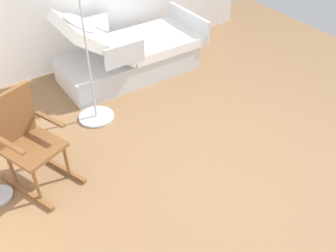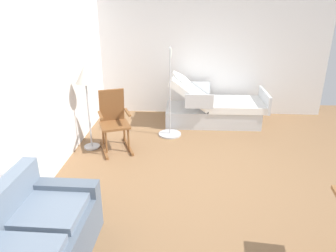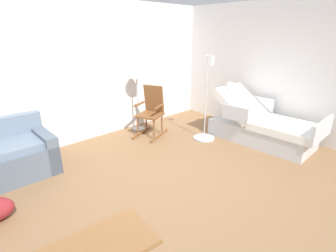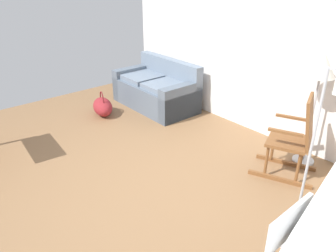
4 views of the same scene
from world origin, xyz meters
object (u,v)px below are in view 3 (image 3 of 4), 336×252
floor_lamp (136,75)px  rocking_chair (151,112)px  hospital_bed (261,127)px  iv_pole (205,127)px

floor_lamp → rocking_chair: bearing=-84.8°
hospital_bed → rocking_chair: 2.25m
floor_lamp → iv_pole: (0.67, -1.36, -0.98)m
hospital_bed → floor_lamp: (-1.37, 2.23, 0.91)m
hospital_bed → iv_pole: size_ratio=1.23×
hospital_bed → floor_lamp: size_ratio=1.40×
floor_lamp → iv_pole: bearing=-63.9°
hospital_bed → floor_lamp: floor_lamp is taller
hospital_bed → rocking_chair: (-1.33, 1.81, 0.19)m
hospital_bed → rocking_chair: size_ratio=1.98×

